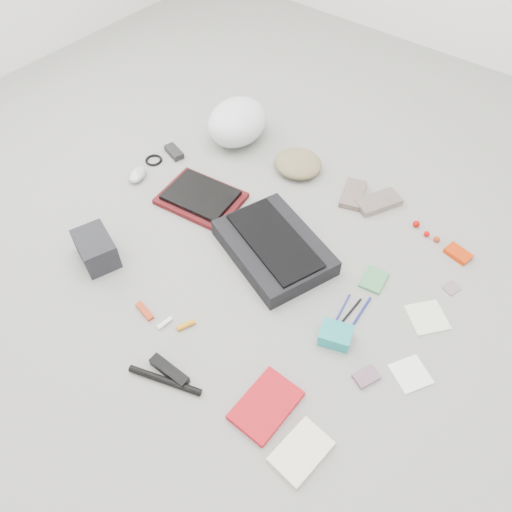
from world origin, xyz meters
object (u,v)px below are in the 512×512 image
Objects in this scene: laptop at (201,195)px; accordion_wallet at (335,335)px; camera_bag at (96,249)px; book_red at (266,405)px; bike_helmet at (237,122)px; messenger_bag at (274,247)px.

laptop is 0.87m from accordion_wallet.
book_red is (0.90, -0.07, -0.05)m from camera_bag.
laptop is 0.88× the size of bike_helmet.
messenger_bag is 0.70m from camera_bag.
book_red is at bearing 15.39° from camera_bag.
bike_helmet reaches higher than camera_bag.
laptop is 2.67× the size of accordion_wallet.
messenger_bag reaches higher than book_red.
accordion_wallet is at bearing -3.84° from messenger_bag.
camera_bag reaches higher than messenger_bag.
book_red is (0.37, -0.53, -0.03)m from messenger_bag.
accordion_wallet reaches higher than book_red.
bike_helmet is 1.40m from book_red.
messenger_bag is 1.35× the size of bike_helmet.
messenger_bag is 2.03× the size of book_red.
bike_helmet is at bearing 160.85° from messenger_bag.
laptop is 0.47m from bike_helmet.
laptop is 0.99m from book_red.
accordion_wallet is at bearing 84.43° from book_red.
camera_bag is at bearing -95.07° from bike_helmet.
camera_bag is 0.91m from book_red.
bike_helmet is at bearing 102.02° from laptop.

